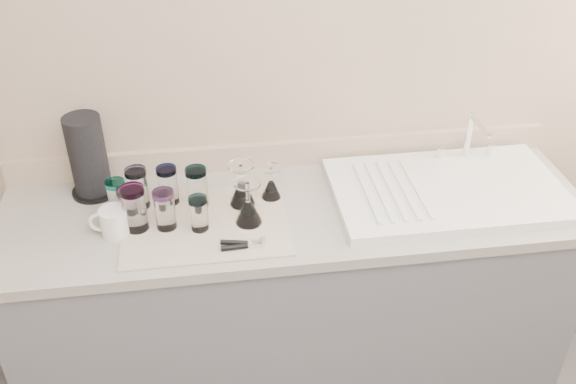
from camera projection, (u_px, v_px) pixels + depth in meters
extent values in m
cube|color=tan|center=(284.00, 79.00, 2.29)|extent=(3.50, 0.04, 2.50)
cube|color=slate|center=(295.00, 305.00, 2.50)|extent=(2.00, 0.60, 0.86)
cube|color=gray|center=(296.00, 212.00, 2.25)|extent=(2.06, 0.62, 0.04)
cube|color=white|center=(447.00, 190.00, 2.30)|extent=(0.82, 0.50, 0.03)
cylinder|color=silver|center=(469.00, 135.00, 2.42)|extent=(0.02, 0.02, 0.18)
cylinder|color=silver|center=(480.00, 126.00, 2.31)|extent=(0.02, 0.16, 0.02)
cylinder|color=silver|center=(441.00, 153.00, 2.44)|extent=(0.03, 0.03, 0.04)
cylinder|color=silver|center=(491.00, 149.00, 2.47)|extent=(0.03, 0.03, 0.04)
cube|color=beige|center=(206.00, 224.00, 2.15)|extent=(0.55, 0.42, 0.01)
cylinder|color=white|center=(138.00, 190.00, 2.20)|extent=(0.07, 0.07, 0.13)
cylinder|color=#9C91DE|center=(135.00, 172.00, 2.16)|extent=(0.07, 0.07, 0.02)
cylinder|color=white|center=(168.00, 187.00, 2.22)|extent=(0.07, 0.07, 0.12)
cylinder|color=#1A27C2|center=(166.00, 170.00, 2.18)|extent=(0.07, 0.07, 0.02)
cylinder|color=white|center=(197.00, 190.00, 2.20)|extent=(0.07, 0.07, 0.13)
cylinder|color=#0E7C87|center=(196.00, 171.00, 2.16)|extent=(0.07, 0.07, 0.02)
cylinder|color=white|center=(135.00, 211.00, 2.09)|extent=(0.08, 0.08, 0.14)
cylinder|color=#D716B2|center=(132.00, 191.00, 2.04)|extent=(0.08, 0.08, 0.02)
cylinder|color=white|center=(165.00, 212.00, 2.10)|extent=(0.07, 0.07, 0.12)
cylinder|color=#7D459C|center=(163.00, 194.00, 2.06)|extent=(0.07, 0.07, 0.02)
cylinder|color=white|center=(199.00, 215.00, 2.10)|extent=(0.06, 0.06, 0.11)
cylinder|color=#27C4BA|center=(198.00, 200.00, 2.06)|extent=(0.06, 0.06, 0.02)
cylinder|color=white|center=(118.00, 200.00, 2.16)|extent=(0.06, 0.06, 0.12)
cylinder|color=#0F8B6C|center=(115.00, 184.00, 2.12)|extent=(0.07, 0.07, 0.02)
cone|color=white|center=(242.00, 193.00, 2.22)|extent=(0.09, 0.09, 0.08)
cylinder|color=white|center=(241.00, 175.00, 2.18)|extent=(0.01, 0.01, 0.07)
cylinder|color=white|center=(241.00, 166.00, 2.16)|extent=(0.09, 0.09, 0.01)
cone|color=white|center=(271.00, 189.00, 2.26)|extent=(0.07, 0.07, 0.06)
cylinder|color=white|center=(271.00, 175.00, 2.23)|extent=(0.01, 0.01, 0.05)
cylinder|color=white|center=(271.00, 168.00, 2.21)|extent=(0.07, 0.07, 0.01)
cone|color=white|center=(249.00, 212.00, 2.13)|extent=(0.09, 0.09, 0.08)
cylinder|color=white|center=(248.00, 193.00, 2.09)|extent=(0.01, 0.01, 0.07)
cylinder|color=white|center=(247.00, 183.00, 2.07)|extent=(0.09, 0.09, 0.01)
cube|color=silver|center=(256.00, 244.00, 2.04)|extent=(0.06, 0.03, 0.02)
cylinder|color=black|center=(238.00, 247.00, 2.03)|extent=(0.11, 0.02, 0.02)
cylinder|color=black|center=(237.00, 243.00, 2.05)|extent=(0.11, 0.04, 0.02)
cylinder|color=white|center=(115.00, 222.00, 2.09)|extent=(0.10, 0.10, 0.10)
torus|color=white|center=(100.00, 222.00, 2.09)|extent=(0.07, 0.02, 0.07)
cylinder|color=black|center=(95.00, 191.00, 2.31)|extent=(0.16, 0.16, 0.01)
cylinder|color=black|center=(88.00, 155.00, 2.23)|extent=(0.13, 0.13, 0.29)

